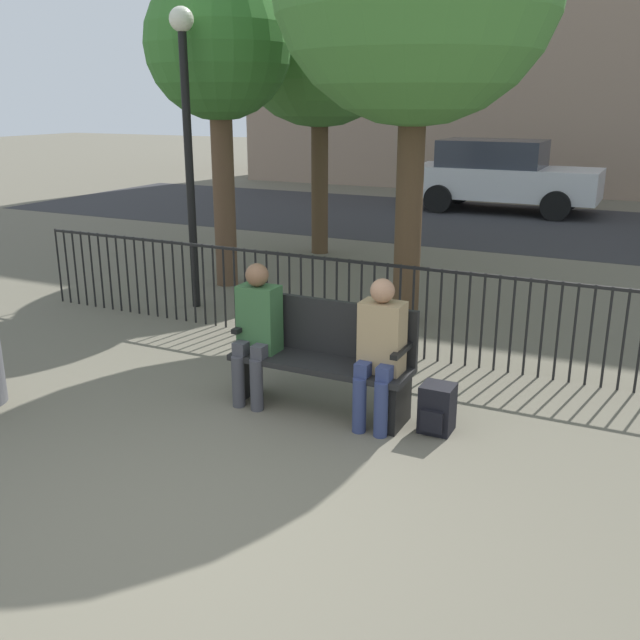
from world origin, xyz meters
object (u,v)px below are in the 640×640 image
object	(u,v)px
park_bench	(324,353)
seated_person_0	(257,327)
seated_person_1	(380,347)
tree_2	(218,50)
parked_car_0	(501,175)
backpack	(437,409)
tree_0	(320,33)
lamp_post	(186,115)

from	to	relation	value
park_bench	seated_person_0	bearing A→B (deg)	-167.60
seated_person_1	tree_2	world-z (taller)	tree_2
parked_car_0	backpack	bearing A→B (deg)	-79.69
park_bench	seated_person_0	world-z (taller)	seated_person_0
park_bench	seated_person_1	xyz separation A→B (m)	(0.54, -0.13, 0.18)
tree_0	backpack	bearing A→B (deg)	-56.25
seated_person_0	tree_2	world-z (taller)	tree_2
lamp_post	seated_person_1	bearing A→B (deg)	-33.45
seated_person_0	tree_0	world-z (taller)	tree_0
tree_0	lamp_post	bearing A→B (deg)	-89.30
backpack	lamp_post	world-z (taller)	lamp_post
park_bench	seated_person_0	xyz separation A→B (m)	(-0.57, -0.13, 0.19)
seated_person_0	tree_0	bearing A→B (deg)	111.23
seated_person_1	tree_0	world-z (taller)	tree_0
tree_0	tree_2	bearing A→B (deg)	-95.03
seated_person_1	backpack	world-z (taller)	seated_person_1
seated_person_0	backpack	xyz separation A→B (m)	(1.57, 0.10, -0.48)
tree_2	park_bench	bearing A→B (deg)	-46.21
seated_person_1	parked_car_0	bearing A→B (deg)	98.10
park_bench	lamp_post	world-z (taller)	lamp_post
lamp_post	parked_car_0	distance (m)	9.97
seated_person_0	lamp_post	xyz separation A→B (m)	(-2.23, 2.21, 1.66)
seated_person_0	parked_car_0	bearing A→B (deg)	92.79
park_bench	seated_person_1	size ratio (longest dim) A/B	1.27
backpack	tree_2	distance (m)	5.96
seated_person_0	tree_0	distance (m)	6.89
tree_0	park_bench	bearing A→B (deg)	-63.57
backpack	tree_0	distance (m)	7.67
tree_0	parked_car_0	size ratio (longest dim) A/B	1.19
tree_0	lamp_post	size ratio (longest dim) A/B	1.42
tree_0	parked_car_0	distance (m)	6.84
seated_person_0	seated_person_1	xyz separation A→B (m)	(1.11, -0.00, -0.01)
seated_person_1	backpack	xyz separation A→B (m)	(0.45, 0.10, -0.48)
lamp_post	tree_2	bearing A→B (deg)	103.40
seated_person_1	lamp_post	bearing A→B (deg)	146.55
seated_person_0	tree_0	size ratio (longest dim) A/B	0.24
seated_person_0	tree_2	size ratio (longest dim) A/B	0.29
seated_person_0	seated_person_1	world-z (taller)	seated_person_0
tree_0	parked_car_0	world-z (taller)	tree_0
tree_0	seated_person_0	bearing A→B (deg)	-68.77
park_bench	tree_2	distance (m)	5.16
park_bench	backpack	distance (m)	1.04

